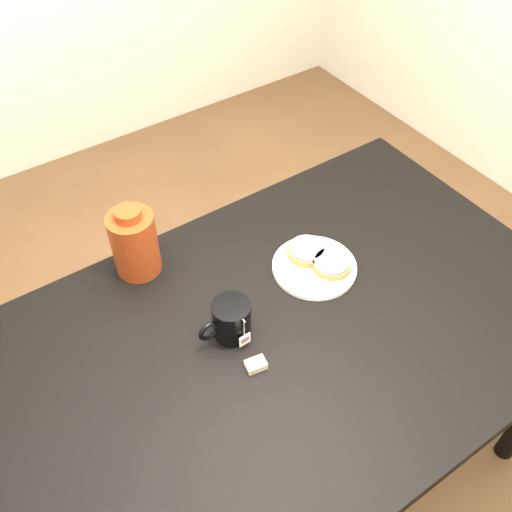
% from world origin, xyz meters
% --- Properties ---
extents(ground_plane, '(4.00, 4.00, 0.00)m').
position_xyz_m(ground_plane, '(0.00, 0.00, 0.00)').
color(ground_plane, brown).
extents(table, '(1.40, 0.90, 0.75)m').
position_xyz_m(table, '(0.00, 0.00, 0.67)').
color(table, black).
rests_on(table, ground_plane).
extents(plate, '(0.22, 0.22, 0.02)m').
position_xyz_m(plate, '(0.16, 0.11, 0.76)').
color(plate, white).
rests_on(plate, table).
extents(bagel_back, '(0.11, 0.11, 0.03)m').
position_xyz_m(bagel_back, '(0.17, 0.16, 0.77)').
color(bagel_back, brown).
rests_on(bagel_back, plate).
extents(bagel_front, '(0.13, 0.13, 0.03)m').
position_xyz_m(bagel_front, '(0.19, 0.09, 0.77)').
color(bagel_front, brown).
rests_on(bagel_front, plate).
extents(mug, '(0.13, 0.10, 0.10)m').
position_xyz_m(mug, '(-0.12, 0.06, 0.80)').
color(mug, black).
rests_on(mug, table).
extents(teabag_pouch, '(0.05, 0.04, 0.02)m').
position_xyz_m(teabag_pouch, '(-0.13, -0.04, 0.76)').
color(teabag_pouch, '#C6B793').
rests_on(teabag_pouch, table).
extents(bagel_package, '(0.15, 0.15, 0.20)m').
position_xyz_m(bagel_package, '(-0.21, 0.37, 0.84)').
color(bagel_package, '#5B1C0B').
rests_on(bagel_package, table).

